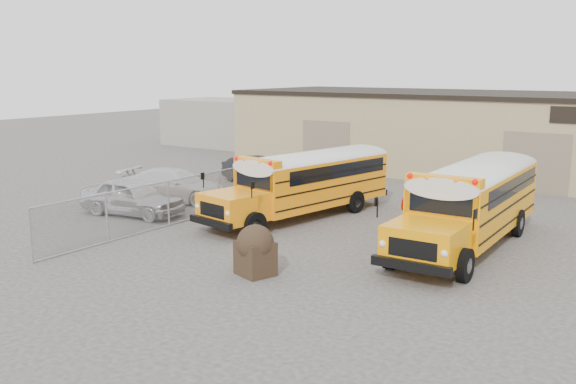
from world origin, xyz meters
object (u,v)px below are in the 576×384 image
Objects in this scene: tarp_bundle at (255,249)px; car_dark at (254,171)px; car_silver at (132,197)px; car_white at (175,185)px; school_bus_right at (515,174)px; school_bus_left at (387,164)px.

tarp_bundle reaches higher than car_dark.
car_white is (-0.57, 3.08, -0.03)m from car_silver.
car_silver is 3.13m from car_white.
car_white is at bearing -154.52° from school_bus_right.
tarp_bundle is (2.03, -12.89, -0.79)m from school_bus_left.
tarp_bundle is (-3.91, -12.88, -0.88)m from school_bus_right.
school_bus_left is 5.95m from school_bus_right.
car_dark is at bearing 127.88° from tarp_bundle.
car_silver is 0.88× the size of car_white.
school_bus_right is 15.04m from car_white.
car_dark is (-9.40, 12.08, -0.07)m from tarp_bundle.
car_dark is (-7.37, -0.81, -0.86)m from school_bus_left.
car_silver reaches higher than car_dark.
school_bus_right is 6.44× the size of tarp_bundle.
car_white is (-9.63, 6.43, -0.04)m from tarp_bundle.
school_bus_left is 10.01m from car_white.
school_bus_right reaches higher than school_bus_left.
school_bus_right reaches higher than car_silver.
school_bus_left is 2.20× the size of car_dark.
school_bus_left is at bearing -64.79° from car_dark.
school_bus_left reaches higher than tarp_bundle.
tarp_bundle is 0.35× the size of car_dark.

